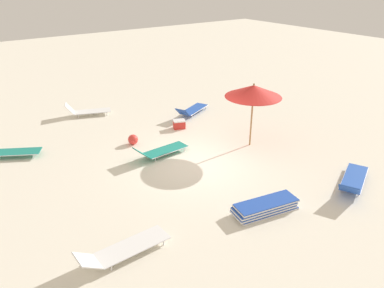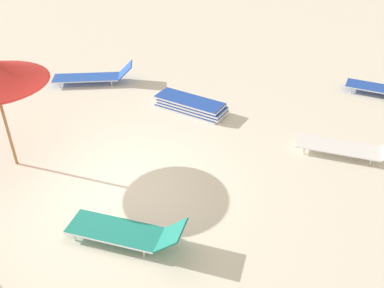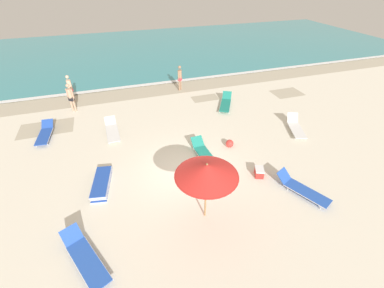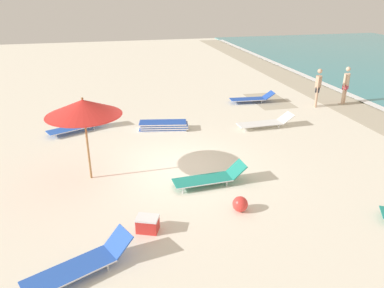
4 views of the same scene
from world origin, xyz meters
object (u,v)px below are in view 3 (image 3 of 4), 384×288
Objects in this scene: sun_lounger_near_water_left at (112,130)px; sun_lounger_beside_umbrella at (296,127)px; sun_lounger_near_water_right at (226,103)px; beachgoer_wading_adult at (70,87)px; sun_lounger_mid_beach_solo at (204,153)px; sun_lounger_mid_beach_pair_b at (302,189)px; lounger_stack at (102,183)px; beach_ball at (230,143)px; sun_lounger_mid_beach_pair_a at (85,257)px; sun_lounger_under_umbrella at (45,133)px; cooler_box at (259,172)px; beachgoer_shoreline_child at (180,76)px; beach_umbrella at (207,171)px; beachgoer_strolling_adult at (70,96)px.

sun_lounger_beside_umbrella is at bearing -18.34° from sun_lounger_near_water_left.
beachgoer_wading_adult is (-9.26, 3.85, 0.78)m from sun_lounger_near_water_right.
sun_lounger_mid_beach_solo reaches higher than sun_lounger_near_water_left.
sun_lounger_near_water_left is 1.04× the size of sun_lounger_mid_beach_pair_b.
lounger_stack is 5.12× the size of beach_ball.
sun_lounger_near_water_right is at bearing 68.16° from beach_ball.
lounger_stack is at bearing -153.12° from sun_lounger_beside_umbrella.
sun_lounger_mid_beach_pair_a is at bearing 157.45° from sun_lounger_mid_beach_pair_b.
sun_lounger_under_umbrella is 11.00m from cooler_box.
sun_lounger_near_water_right is at bearing -102.49° from beachgoer_shoreline_child.
beach_ball is (5.44, -3.06, -0.01)m from sun_lounger_near_water_left.
sun_lounger_mid_beach_solo is 1.53m from beach_ball.
sun_lounger_mid_beach_pair_a reaches higher than lounger_stack.
beachgoer_wading_adult is at bearing 102.26° from sun_lounger_mid_beach_pair_b.
beachgoer_wading_adult reaches higher than sun_lounger_mid_beach_solo.
beach_umbrella is 7.98m from sun_lounger_beside_umbrella.
sun_lounger_near_water_left is (-9.49, 2.82, -0.02)m from sun_lounger_beside_umbrella.
sun_lounger_beside_umbrella is 5.57m from sun_lounger_mid_beach_solo.
beachgoer_wading_adult reaches higher than sun_lounger_mid_beach_pair_a.
sun_lounger_mid_beach_pair_b is at bearing -62.78° from sun_lounger_near_water_right.
sun_lounger_near_water_left is 7.87m from cooler_box.
sun_lounger_near_water_left is 5.83× the size of beach_ball.
beachgoer_wading_adult reaches higher than cooler_box.
sun_lounger_beside_umbrella is 0.88× the size of sun_lounger_mid_beach_pair_a.
sun_lounger_mid_beach_solo is 2.66m from cooler_box.
beachgoer_shoreline_child is at bearing 78.42° from beach_umbrella.
lounger_stack is 4.67m from sun_lounger_mid_beach_solo.
sun_lounger_mid_beach_solo is 10.38m from beachgoer_wading_adult.
beachgoer_shoreline_child is at bearing 150.05° from sun_lounger_near_water_right.
beach_ball is 2.35m from cooler_box.
sun_lounger_under_umbrella is at bearing 156.38° from beach_ball.
lounger_stack is 0.95× the size of sun_lounger_mid_beach_solo.
sun_lounger_under_umbrella is 5.50× the size of beach_ball.
sun_lounger_mid_beach_pair_a is at bearing -70.98° from sun_lounger_under_umbrella.
sun_lounger_mid_beach_solo is at bearing -115.87° from cooler_box.
beachgoer_shoreline_child reaches higher than sun_lounger_mid_beach_pair_b.
beachgoer_wading_adult reaches higher than sun_lounger_mid_beach_pair_b.
beachgoer_shoreline_child is at bearing 36.90° from sun_lounger_mid_beach_pair_a.
sun_lounger_mid_beach_pair_a is at bearing -172.97° from beach_umbrella.
cooler_box is (-3.76, -2.57, -0.04)m from sun_lounger_beside_umbrella.
beachgoer_strolling_adult is (-7.12, -1.09, 0.00)m from beachgoer_shoreline_child.
sun_lounger_mid_beach_pair_a is (-0.61, -3.22, 0.05)m from lounger_stack.
sun_lounger_near_water_right is (7.78, 5.04, 0.05)m from lounger_stack.
beachgoer_strolling_adult reaches higher than sun_lounger_beside_umbrella.
sun_lounger_under_umbrella is at bearing -101.93° from cooler_box.
sun_lounger_mid_beach_pair_b is (10.17, -7.61, 0.01)m from sun_lounger_under_umbrella.
sun_lounger_mid_beach_pair_b is at bearing -124.46° from beachgoer_shoreline_child.
sun_lounger_under_umbrella is 1.21× the size of beachgoer_wading_adult.
sun_lounger_near_water_right is 10.06m from beachgoer_wading_adult.
beachgoer_strolling_adult is (-0.76, 10.59, 0.79)m from sun_lounger_mid_beach_pair_a.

